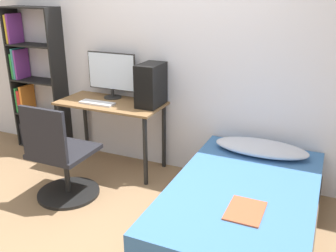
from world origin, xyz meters
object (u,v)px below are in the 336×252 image
at_px(bookshelf, 32,84).
at_px(keyboard, 97,103).
at_px(bed, 242,211).
at_px(monitor, 112,73).
at_px(pc_tower, 151,85).
at_px(office_chair, 61,163).

distance_m(bookshelf, keyboard, 1.12).
bearing_deg(keyboard, bookshelf, 167.33).
xyz_separation_m(bookshelf, keyboard, (1.09, -0.25, -0.03)).
relative_size(bookshelf, bed, 0.91).
height_order(monitor, keyboard, monitor).
bearing_deg(pc_tower, keyboard, -160.78).
xyz_separation_m(monitor, keyboard, (-0.02, -0.27, -0.26)).
relative_size(office_chair, monitor, 1.63).
relative_size(office_chair, pc_tower, 2.19).
xyz_separation_m(bed, keyboard, (-1.67, 0.54, 0.53)).
bearing_deg(pc_tower, monitor, 170.77).
bearing_deg(monitor, bed, -25.99).
relative_size(keyboard, pc_tower, 0.88).
bearing_deg(pc_tower, office_chair, -121.54).
distance_m(monitor, keyboard, 0.37).
height_order(bed, pc_tower, pc_tower).
relative_size(bed, pc_tower, 4.29).
xyz_separation_m(monitor, pc_tower, (0.51, -0.08, -0.05)).
distance_m(bed, monitor, 2.00).
bearing_deg(office_chair, bookshelf, 141.06).
relative_size(monitor, keyboard, 1.52).
xyz_separation_m(bed, monitor, (-1.65, 0.80, 0.79)).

